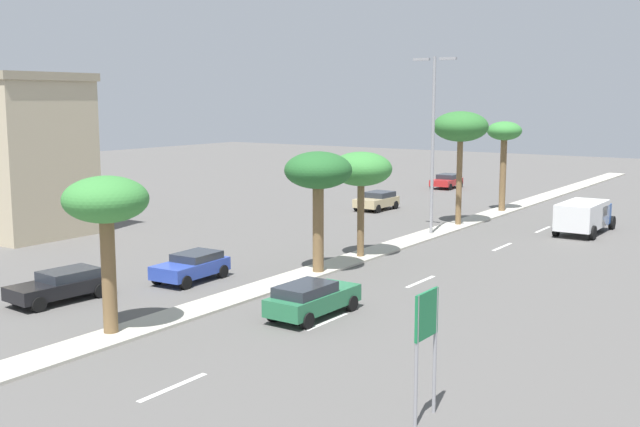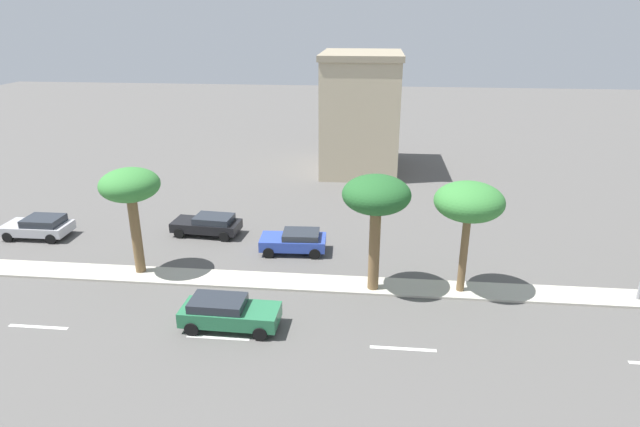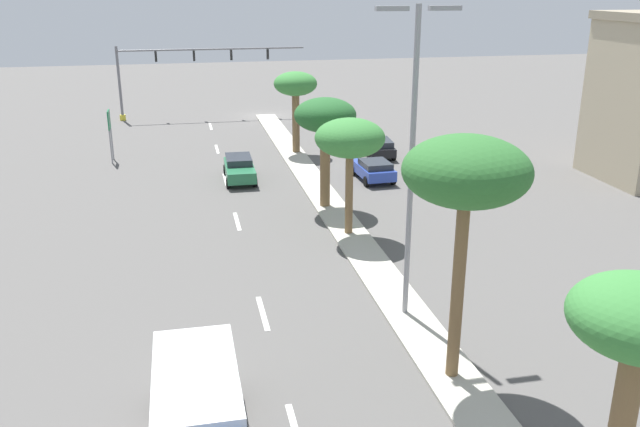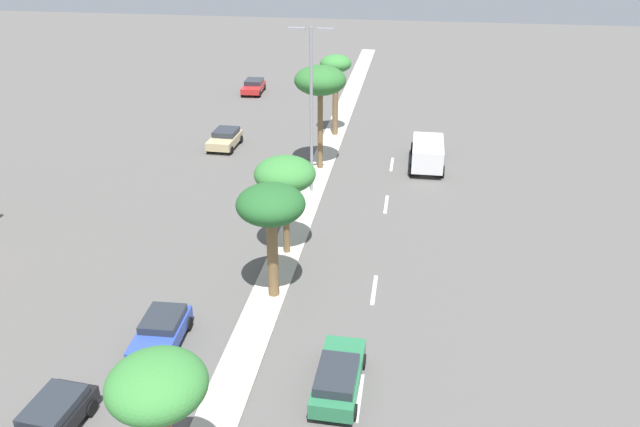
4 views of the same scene
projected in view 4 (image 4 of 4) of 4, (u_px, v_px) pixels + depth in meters
name	position (u px, v px, depth m)	size (l,w,h in m)	color
ground_plane	(294.00, 233.00, 38.26)	(160.00, 160.00, 0.00)	#565451
median_curb	(319.00, 171.00, 46.97)	(1.80, 88.68, 0.12)	#B7B2A3
lane_stripe_right	(359.00, 397.00, 25.43)	(0.20, 2.80, 0.01)	silver
lane_stripe_far	(374.00, 290.00, 32.55)	(0.20, 2.80, 0.01)	silver
lane_stripe_near	(386.00, 204.00, 41.86)	(0.20, 2.80, 0.01)	silver
lane_stripe_front	(392.00, 164.00, 48.34)	(0.20, 2.80, 0.01)	silver
palm_tree_trailing	(158.00, 390.00, 18.82)	(3.09, 3.09, 5.78)	brown
palm_tree_right	(271.00, 208.00, 29.86)	(3.32, 3.32, 5.96)	brown
palm_tree_outboard	(285.00, 175.00, 33.88)	(3.35, 3.35, 5.69)	brown
palm_tree_near	(320.00, 82.00, 44.56)	(3.71, 3.71, 7.67)	brown
palm_tree_leading	(336.00, 68.00, 51.87)	(2.60, 2.60, 6.80)	brown
street_lamp_outboard	(311.00, 101.00, 40.77)	(2.90, 0.24, 11.07)	gray
sedan_blue_inboard	(161.00, 331.00, 28.19)	(2.11, 3.91, 1.32)	#2D47AD
sedan_red_right	(254.00, 86.00, 66.44)	(2.25, 4.09, 1.34)	red
sedan_tan_center	(225.00, 138.00, 51.44)	(2.18, 3.87, 1.40)	tan
sedan_black_far	(48.00, 422.00, 23.27)	(2.21, 4.38, 1.30)	black
sedan_green_near	(338.00, 376.00, 25.44)	(1.95, 4.42, 1.42)	#287047
box_truck	(428.00, 151.00, 47.47)	(2.53, 5.97, 2.09)	#234C99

